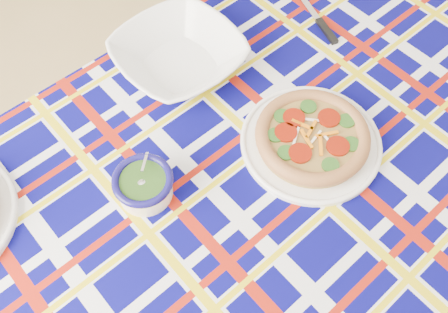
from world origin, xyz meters
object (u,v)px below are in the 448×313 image
object	(u,v)px
main_focaccia_plate	(312,137)
pesto_bowl	(144,184)
dining_table	(251,198)
serving_bowl	(179,56)

from	to	relation	value
main_focaccia_plate	pesto_bowl	bearing A→B (deg)	179.51
dining_table	pesto_bowl	world-z (taller)	pesto_bowl
main_focaccia_plate	serving_bowl	world-z (taller)	serving_bowl
main_focaccia_plate	pesto_bowl	xyz separation A→B (m)	(-0.35, 0.00, 0.01)
pesto_bowl	serving_bowl	xyz separation A→B (m)	(0.16, 0.30, -0.00)
pesto_bowl	serving_bowl	size ratio (longest dim) A/B	0.42
main_focaccia_plate	serving_bowl	xyz separation A→B (m)	(-0.20, 0.30, 0.01)
dining_table	serving_bowl	bearing A→B (deg)	76.23
dining_table	pesto_bowl	size ratio (longest dim) A/B	14.95
main_focaccia_plate	serving_bowl	size ratio (longest dim) A/B	1.08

